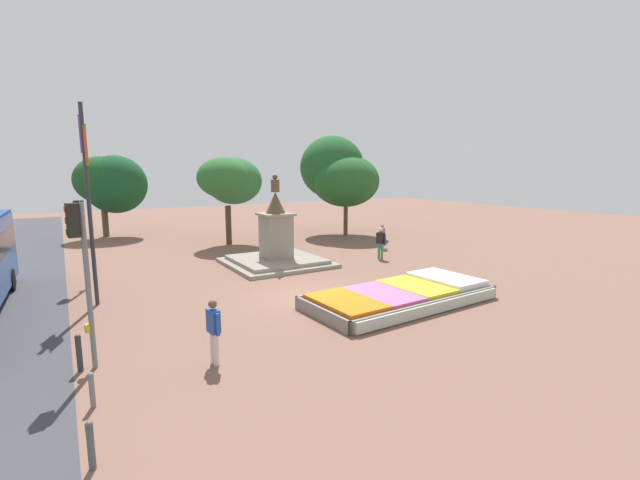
# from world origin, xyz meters

# --- Properties ---
(ground_plane) EXTENTS (88.90, 88.90, 0.00)m
(ground_plane) POSITION_xyz_m (0.00, 0.00, 0.00)
(ground_plane) COLOR brown
(flower_planter) EXTENTS (7.27, 3.60, 0.66)m
(flower_planter) POSITION_xyz_m (2.65, -2.42, 0.28)
(flower_planter) COLOR #38281C
(flower_planter) RESTS_ON ground_plane
(statue_monument) EXTENTS (4.91, 4.91, 4.66)m
(statue_monument) POSITION_xyz_m (1.45, 5.93, 0.93)
(statue_monument) COLOR gray
(statue_monument) RESTS_ON ground_plane
(traffic_light_near_crossing) EXTENTS (0.42, 0.31, 4.11)m
(traffic_light_near_crossing) POSITION_xyz_m (-7.61, -2.45, 2.81)
(traffic_light_near_crossing) COLOR slate
(traffic_light_near_crossing) RESTS_ON ground_plane
(traffic_light_mid_block) EXTENTS (0.41, 0.29, 3.65)m
(traffic_light_mid_block) POSITION_xyz_m (-7.28, 6.02, 2.52)
(traffic_light_mid_block) COLOR #2D2D33
(traffic_light_mid_block) RESTS_ON ground_plane
(banner_pole) EXTENTS (0.20, 1.13, 7.15)m
(banner_pole) POSITION_xyz_m (-7.07, 3.22, 3.92)
(banner_pole) COLOR #2D2D33
(banner_pole) RESTS_ON ground_plane
(pedestrian_with_handbag) EXTENTS (0.68, 0.43, 1.53)m
(pedestrian_with_handbag) POSITION_xyz_m (9.07, 6.60, 0.85)
(pedestrian_with_handbag) COLOR #264CA5
(pedestrian_with_handbag) RESTS_ON ground_plane
(pedestrian_near_planter) EXTENTS (0.36, 0.52, 1.75)m
(pedestrian_near_planter) POSITION_xyz_m (6.98, 4.21, 1.02)
(pedestrian_near_planter) COLOR #338C4C
(pedestrian_near_planter) RESTS_ON ground_plane
(pedestrian_crossing_plaza) EXTENTS (0.28, 0.56, 1.69)m
(pedestrian_crossing_plaza) POSITION_xyz_m (-4.90, -3.80, 0.98)
(pedestrian_crossing_plaza) COLOR beige
(pedestrian_crossing_plaza) RESTS_ON ground_plane
(kerb_bollard_south) EXTENTS (0.13, 0.13, 0.85)m
(kerb_bollard_south) POSITION_xyz_m (-7.82, -6.53, 0.45)
(kerb_bollard_south) COLOR #4C5156
(kerb_bollard_south) RESTS_ON ground_plane
(kerb_bollard_mid_a) EXTENTS (0.12, 0.12, 0.77)m
(kerb_bollard_mid_a) POSITION_xyz_m (-7.68, -4.45, 0.41)
(kerb_bollard_mid_a) COLOR slate
(kerb_bollard_mid_a) RESTS_ON ground_plane
(kerb_bollard_mid_b) EXTENTS (0.15, 0.15, 0.94)m
(kerb_bollard_mid_b) POSITION_xyz_m (-7.83, -2.47, 0.49)
(kerb_bollard_mid_b) COLOR #2D2D33
(kerb_bollard_mid_b) RESTS_ON ground_plane
(park_tree_far_left) EXTENTS (5.36, 6.62, 7.41)m
(park_tree_far_left) POSITION_xyz_m (9.98, 12.75, 4.48)
(park_tree_far_left) COLOR brown
(park_tree_far_left) RESTS_ON ground_plane
(park_tree_behind_statue) EXTENTS (4.93, 4.05, 5.94)m
(park_tree_behind_statue) POSITION_xyz_m (-4.75, 20.50, 3.97)
(park_tree_behind_statue) COLOR brown
(park_tree_behind_statue) RESTS_ON ground_plane
(park_tree_far_right) EXTENTS (4.28, 4.19, 5.69)m
(park_tree_far_right) POSITION_xyz_m (1.55, 12.99, 4.25)
(park_tree_far_right) COLOR #4C3823
(park_tree_far_right) RESTS_ON ground_plane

